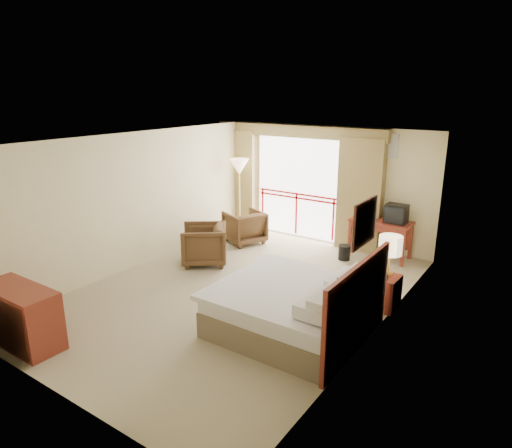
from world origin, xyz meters
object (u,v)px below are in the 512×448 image
Objects in this scene: bed at (295,307)px; wastebasket at (344,252)px; tv at (396,214)px; armchair_near at (205,263)px; nightstand at (385,292)px; side_table at (212,235)px; floor_lamp at (239,170)px; armchair_far at (245,242)px; table_lamp at (391,246)px; desk at (382,228)px; dresser at (21,316)px.

wastebasket is at bearing 100.91° from bed.
tv reaches higher than armchair_near.
nightstand reaches higher than armchair_near.
wastebasket is at bearing 23.41° from side_table.
floor_lamp is (-3.57, 3.45, 1.23)m from bed.
floor_lamp is at bearing 159.30° from armchair_near.
tv is (-0.62, 2.27, 0.73)m from nightstand.
armchair_far is at bearing -158.53° from tv.
bed is 1.88m from table_lamp.
armchair_far is (-3.88, 1.43, -0.28)m from nightstand.
nightstand is 2.46m from tv.
tv is (0.24, 3.73, 0.64)m from bed.
floor_lamp reaches higher than desk.
tv is at bearing 128.81° from armchair_far.
dresser reaches higher than nightstand.
nightstand is 5.55m from dresser.
floor_lamp reaches higher than bed.
tv reaches higher than bed.
armchair_near is (-2.93, 1.34, -0.38)m from bed.
armchair_far is 5.42m from dresser.
dresser is (-3.86, -4.03, -0.65)m from table_lamp.
armchair_far is 1.51× the size of side_table.
bed is 3.84× the size of side_table.
nightstand is at bearing -67.77° from desk.
nightstand is 0.44× the size of dresser.
bed is at bearing -86.74° from tv.
dresser is at bearing -114.39° from desk.
side_table is at bearing 173.14° from table_lamp.
table_lamp reaches higher than desk.
dresser reaches higher than armchair_near.
tv reaches higher than nightstand.
armchair_near is at bearing 27.54° from armchair_far.
side_table is at bearing -146.97° from tv.
armchair_far is at bearing 136.23° from bed.
nightstand is 0.79m from table_lamp.
wastebasket is 2.43m from armchair_far.
table_lamp is at bearing 94.85° from armchair_far.
desk is (-0.92, 2.33, 0.36)m from nightstand.
desk is at bearing 48.46° from wastebasket.
nightstand is 5.03m from floor_lamp.
desk is at bearing 92.96° from armchair_near.
dresser reaches higher than wastebasket.
table_lamp is at bearing 41.58° from dresser.
tv is at bearing 26.03° from side_table.
nightstand is at bearing 54.38° from armchair_near.
table_lamp is 0.35× the size of floor_lamp.
armchair_near reaches higher than wastebasket.
desk is 0.98× the size of dresser.
desk is at bearing 112.80° from nightstand.
armchair_far is at bearing -173.44° from wastebasket.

